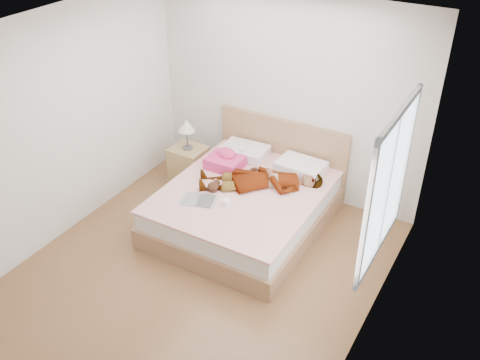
% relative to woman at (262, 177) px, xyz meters
% --- Properties ---
extents(ground, '(4.00, 4.00, 0.00)m').
position_rel_woman_xyz_m(ground, '(-0.12, -1.16, -0.61)').
color(ground, '#4D2C18').
rests_on(ground, ground).
extents(woman, '(1.57, 1.25, 0.21)m').
position_rel_woman_xyz_m(woman, '(0.00, 0.00, 0.00)').
color(woman, white).
rests_on(woman, bed).
extents(hair, '(0.44, 0.54, 0.08)m').
position_rel_woman_xyz_m(hair, '(-0.57, 0.45, -0.06)').
color(hair, black).
rests_on(hair, bed).
extents(phone, '(0.09, 0.11, 0.05)m').
position_rel_woman_xyz_m(phone, '(-0.50, 0.40, 0.09)').
color(phone, silver).
rests_on(phone, bed).
extents(room_shell, '(4.00, 4.00, 4.00)m').
position_rel_woman_xyz_m(room_shell, '(1.66, -0.86, 0.89)').
color(room_shell, white).
rests_on(room_shell, ground).
extents(bed, '(1.80, 2.08, 1.00)m').
position_rel_woman_xyz_m(bed, '(-0.12, -0.13, -0.34)').
color(bed, '#8B6140').
rests_on(bed, ground).
extents(towel, '(0.45, 0.38, 0.23)m').
position_rel_woman_xyz_m(towel, '(-0.59, 0.13, -0.01)').
color(towel, '#ED407A').
rests_on(towel, bed).
extents(magazine, '(0.47, 0.38, 0.02)m').
position_rel_woman_xyz_m(magazine, '(-0.46, -0.67, -0.09)').
color(magazine, silver).
rests_on(magazine, bed).
extents(coffee_mug, '(0.13, 0.11, 0.09)m').
position_rel_woman_xyz_m(coffee_mug, '(-0.12, -0.61, -0.06)').
color(coffee_mug, white).
rests_on(coffee_mug, bed).
extents(plush_toy, '(0.13, 0.20, 0.11)m').
position_rel_woman_xyz_m(plush_toy, '(-0.42, -0.40, -0.04)').
color(plush_toy, black).
rests_on(plush_toy, bed).
extents(nightstand, '(0.45, 0.41, 0.96)m').
position_rel_woman_xyz_m(nightstand, '(-1.24, 0.25, -0.30)').
color(nightstand, olive).
rests_on(nightstand, ground).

